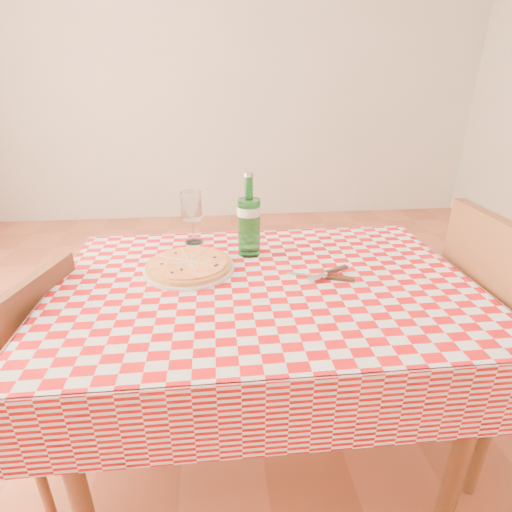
% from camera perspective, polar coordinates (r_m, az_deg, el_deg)
% --- Properties ---
extents(dining_table, '(1.20, 0.80, 0.75)m').
position_cam_1_polar(dining_table, '(1.30, 1.16, -7.43)').
color(dining_table, brown).
rests_on(dining_table, ground).
extents(tablecloth, '(1.30, 0.90, 0.01)m').
position_cam_1_polar(tablecloth, '(1.25, 1.19, -3.74)').
color(tablecloth, '#A90A0D').
rests_on(tablecloth, dining_table).
extents(chair_near, '(0.44, 0.44, 0.96)m').
position_cam_1_polar(chair_near, '(1.63, 31.36, -9.02)').
color(chair_near, brown).
rests_on(chair_near, ground).
extents(chair_far, '(0.45, 0.45, 0.82)m').
position_cam_1_polar(chair_far, '(1.53, -29.66, -14.27)').
color(chair_far, brown).
rests_on(chair_far, ground).
extents(pizza_plate, '(0.37, 0.37, 0.04)m').
position_cam_1_polar(pizza_plate, '(1.33, -9.55, -1.21)').
color(pizza_plate, '#C68342').
rests_on(pizza_plate, tablecloth).
extents(water_bottle, '(0.10, 0.10, 0.29)m').
position_cam_1_polar(water_bottle, '(1.39, -1.01, 5.89)').
color(water_bottle, '#196524').
rests_on(water_bottle, tablecloth).
extents(wine_glass, '(0.08, 0.08, 0.20)m').
position_cam_1_polar(wine_glass, '(1.53, -9.10, 5.41)').
color(wine_glass, white).
rests_on(wine_glass, tablecloth).
extents(cutlery, '(0.25, 0.22, 0.02)m').
position_cam_1_polar(cutlery, '(1.28, 9.90, -2.66)').
color(cutlery, silver).
rests_on(cutlery, tablecloth).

